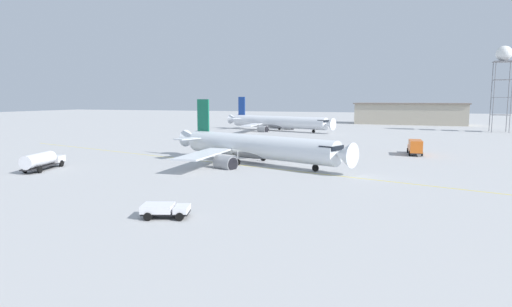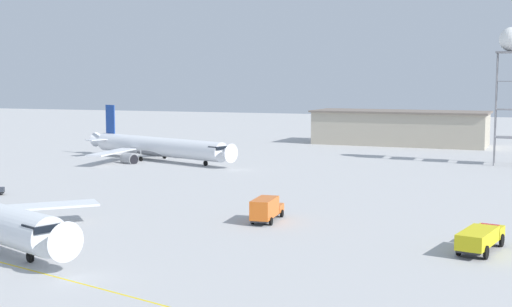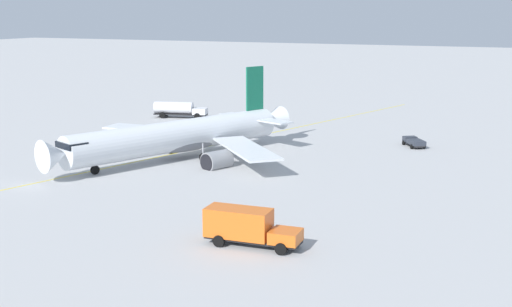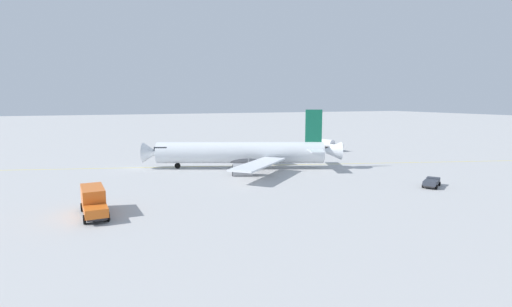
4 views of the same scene
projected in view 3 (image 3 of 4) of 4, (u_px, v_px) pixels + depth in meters
The scene contains 6 objects.
ground_plane at pixel (187, 153), 93.54m from camera, with size 600.00×600.00×0.00m, color #B2B2B2.
airliner_main at pixel (180, 137), 89.16m from camera, with size 36.89×32.34×11.73m.
fuel_tanker_truck at pixel (178, 109), 123.60m from camera, with size 4.65×9.95×2.87m.
catering_truck_truck at pixel (247, 226), 56.40m from camera, with size 3.12×8.22×3.10m.
baggage_truck_truck at pixel (414, 142), 97.46m from camera, with size 4.66×4.01×1.22m.
taxiway_centreline at pixel (177, 153), 93.35m from camera, with size 123.57×35.31×0.01m.
Camera 3 is at (-79.29, -46.71, 19.21)m, focal length 47.81 mm.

